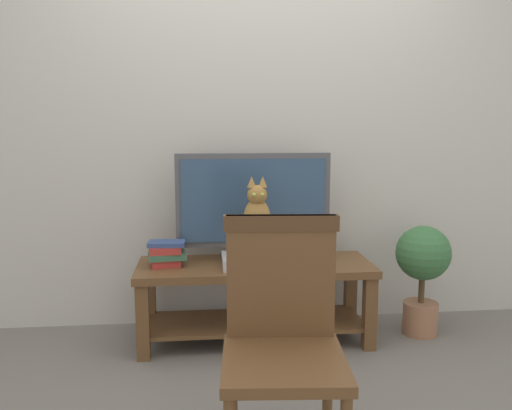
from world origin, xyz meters
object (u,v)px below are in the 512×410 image
tv_stand (255,287)px  tv (253,204)px  media_box (256,261)px  wooden_chair (282,329)px  potted_plant (423,267)px  cat (257,225)px  book_stack (166,253)px

tv_stand → tv: size_ratio=1.49×
media_box → wooden_chair: (-0.02, -1.12, 0.04)m
tv → media_box: tv is taller
tv → wooden_chair: 1.30m
tv_stand → potted_plant: (1.02, -0.00, 0.10)m
media_box → potted_plant: bearing=2.9°
cat → potted_plant: bearing=3.6°
tv_stand → cat: 0.39m
tv_stand → wooden_chair: wooden_chair is taller
wooden_chair → book_stack: (-0.49, 1.17, 0.00)m
media_box → cat: bearing=-85.4°
tv → potted_plant: tv is taller
tv_stand → media_box: (0.00, -0.06, 0.18)m
book_stack → potted_plant: size_ratio=0.34×
wooden_chair → tv_stand: bearing=89.1°
tv_stand → media_box: 0.18m
book_stack → wooden_chair: bearing=-67.2°
cat → wooden_chair: size_ratio=0.49×
tv_stand → wooden_chair: bearing=-90.9°
media_box → book_stack: bearing=173.9°
tv_stand → potted_plant: bearing=-0.3°
tv_stand → book_stack: 0.56m
media_box → wooden_chair: bearing=-91.1°
cat → wooden_chair: (-0.02, -1.10, -0.17)m
cat → book_stack: bearing=172.5°
tv_stand → wooden_chair: size_ratio=1.45×
media_box → book_stack: 0.52m
cat → tv_stand: bearing=92.2°
media_box → potted_plant: (1.02, 0.05, -0.08)m
cat → book_stack: 0.55m
wooden_chair → tv: bearing=89.1°
media_box → book_stack: (-0.51, 0.05, 0.04)m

